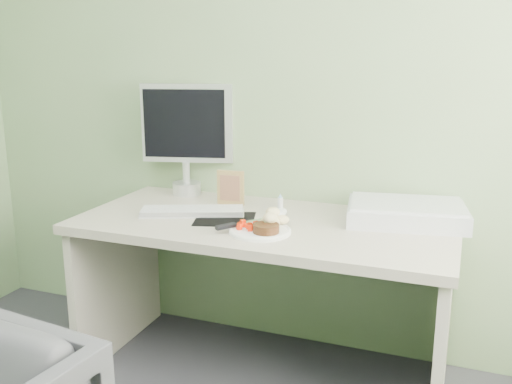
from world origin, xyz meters
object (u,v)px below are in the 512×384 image
at_px(plate, 260,231).
at_px(monitor, 187,133).
at_px(desk, 264,261).
at_px(scanner, 406,214).

relative_size(plate, monitor, 0.45).
bearing_deg(monitor, desk, -45.03).
distance_m(desk, monitor, 0.78).
distance_m(plate, monitor, 0.80).
relative_size(desk, plate, 6.46).
height_order(scanner, monitor, monitor).
bearing_deg(plate, monitor, 139.78).
height_order(desk, plate, plate).
height_order(desk, monitor, monitor).
relative_size(scanner, monitor, 0.88).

